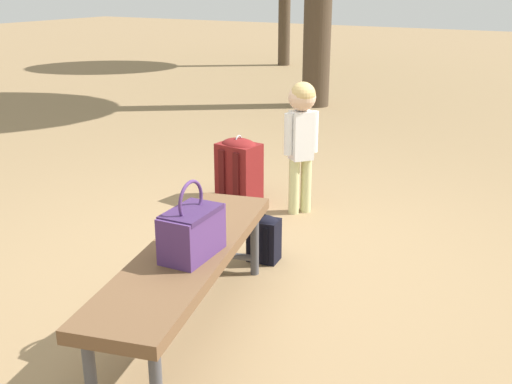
# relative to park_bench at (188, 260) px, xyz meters

# --- Properties ---
(ground_plane) EXTENTS (40.00, 40.00, 0.00)m
(ground_plane) POSITION_rel_park_bench_xyz_m (0.77, 0.16, -0.39)
(ground_plane) COLOR #8C704C
(ground_plane) RESTS_ON ground
(park_bench) EXTENTS (1.65, 0.79, 0.45)m
(park_bench) POSITION_rel_park_bench_xyz_m (0.00, 0.00, 0.00)
(park_bench) COLOR brown
(park_bench) RESTS_ON ground
(handbag) EXTENTS (0.33, 0.20, 0.37)m
(handbag) POSITION_rel_park_bench_xyz_m (-0.04, -0.06, 0.18)
(handbag) COLOR #4C2D66
(handbag) RESTS_ON park_bench
(child_standing) EXTENTS (0.22, 0.20, 0.99)m
(child_standing) POSITION_rel_park_bench_xyz_m (1.77, 0.27, 0.27)
(child_standing) COLOR #CCCC8C
(child_standing) RESTS_ON ground
(backpack_large) EXTENTS (0.30, 0.34, 0.53)m
(backpack_large) POSITION_rel_park_bench_xyz_m (1.78, 0.81, -0.13)
(backpack_large) COLOR maroon
(backpack_large) RESTS_ON ground
(backpack_small) EXTENTS (0.18, 0.20, 0.31)m
(backpack_small) POSITION_rel_park_bench_xyz_m (0.91, 0.09, -0.24)
(backpack_small) COLOR black
(backpack_small) RESTS_ON ground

